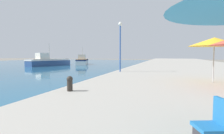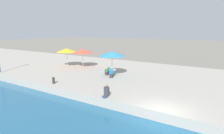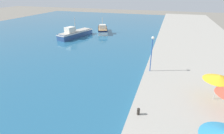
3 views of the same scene
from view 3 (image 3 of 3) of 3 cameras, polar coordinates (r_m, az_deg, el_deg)
The scene contains 7 objects.
water_basin at distance 50.09m, azimuth -20.01°, elevation 10.54°, with size 56.00×90.00×0.04m.
quay_promenade at distance 40.11m, azimuth 25.83°, elevation 7.04°, with size 16.00×90.00×0.74m.
fishing_boat_near at distance 42.94m, azimuth -11.95°, elevation 10.70°, with size 4.85×9.86×4.65m.
fishing_boat_mid at distance 46.72m, azimuth -3.08°, elevation 12.08°, with size 5.04×8.01×4.07m.
cafe_umbrella_striped at distance 18.77m, azimuth 31.61°, elevation -3.05°, with size 2.74×2.74×2.54m.
mooring_bollard at distance 15.28m, azimuth 8.61°, elevation -14.03°, with size 0.26×0.26×0.65m.
lamppost at distance 22.17m, azimuth 12.92°, elevation 6.04°, with size 0.36×0.36×4.56m.
Camera 3 is at (2.40, -1.43, 10.43)m, focal length 28.00 mm.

